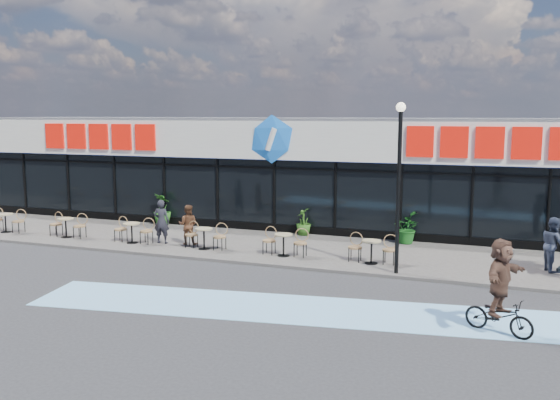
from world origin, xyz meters
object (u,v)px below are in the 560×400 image
(potted_plant_left, at_px, (162,209))
(potted_plant_right, at_px, (405,228))
(patron_left, at_px, (162,221))
(potted_plant_mid, at_px, (303,221))
(lamp_post, at_px, (399,173))
(pedestrian_b, at_px, (553,244))
(cyclist_a, at_px, (500,290))
(patron_right, at_px, (188,225))

(potted_plant_left, height_order, potted_plant_right, potted_plant_left)
(potted_plant_left, xyz_separation_m, patron_left, (1.88, -3.17, 0.13))
(potted_plant_left, height_order, potted_plant_mid, potted_plant_left)
(lamp_post, distance_m, pedestrian_b, 5.20)
(potted_plant_left, distance_m, patron_left, 3.69)
(patron_left, relative_size, cyclist_a, 0.75)
(potted_plant_left, bearing_deg, lamp_post, -22.63)
(potted_plant_mid, height_order, potted_plant_right, potted_plant_right)
(pedestrian_b, bearing_deg, lamp_post, 95.20)
(potted_plant_left, xyz_separation_m, potted_plant_mid, (6.29, -0.01, -0.14))
(potted_plant_mid, distance_m, patron_left, 5.43)
(lamp_post, relative_size, potted_plant_mid, 4.72)
(pedestrian_b, height_order, cyclist_a, cyclist_a)
(lamp_post, distance_m, patron_left, 9.05)
(pedestrian_b, bearing_deg, patron_left, 75.16)
(potted_plant_left, distance_m, potted_plant_right, 10.24)
(patron_right, bearing_deg, cyclist_a, 140.95)
(lamp_post, relative_size, potted_plant_right, 4.43)
(potted_plant_mid, xyz_separation_m, potted_plant_right, (3.94, -0.15, 0.04))
(potted_plant_left, distance_m, cyclist_a, 15.77)
(cyclist_a, bearing_deg, patron_left, 155.98)
(lamp_post, bearing_deg, pedestrian_b, 22.55)
(potted_plant_mid, relative_size, potted_plant_right, 0.94)
(potted_plant_left, distance_m, patron_right, 4.19)
(patron_right, xyz_separation_m, pedestrian_b, (12.05, 0.43, 0.10))
(lamp_post, height_order, potted_plant_mid, lamp_post)
(patron_left, bearing_deg, potted_plant_left, -67.76)
(potted_plant_right, height_order, cyclist_a, cyclist_a)
(potted_plant_right, relative_size, pedestrian_b, 0.69)
(potted_plant_mid, distance_m, pedestrian_b, 9.02)
(potted_plant_mid, height_order, pedestrian_b, pedestrian_b)
(potted_plant_mid, bearing_deg, potted_plant_right, -2.15)
(potted_plant_right, xyz_separation_m, pedestrian_b, (4.70, -2.44, 0.26))
(potted_plant_left, bearing_deg, patron_left, -59.28)
(potted_plant_mid, relative_size, cyclist_a, 0.50)
(lamp_post, relative_size, cyclist_a, 2.35)
(potted_plant_right, bearing_deg, lamp_post, -85.43)
(potted_plant_mid, relative_size, patron_right, 0.73)
(potted_plant_right, height_order, patron_right, patron_right)
(lamp_post, distance_m, patron_right, 8.13)
(potted_plant_right, relative_size, patron_left, 0.71)
(potted_plant_left, bearing_deg, patron_right, -46.39)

